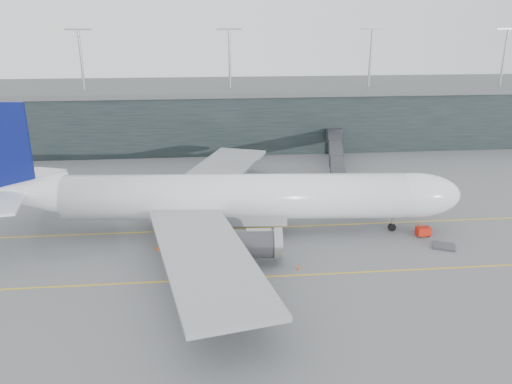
{
  "coord_description": "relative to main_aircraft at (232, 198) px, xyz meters",
  "views": [
    {
      "loc": [
        -0.82,
        -76.57,
        31.18
      ],
      "look_at": [
        6.3,
        -4.0,
        6.03
      ],
      "focal_mm": 35.0,
      "sensor_mm": 36.0,
      "label": 1
    }
  ],
  "objects": [
    {
      "name": "terminal",
      "position": [
        -2.46,
        63.32,
        1.92
      ],
      "size": [
        240.0,
        36.0,
        29.0
      ],
      "color": "black",
      "rests_on": "ground"
    },
    {
      "name": "uld_b",
      "position": [
        -5.25,
        17.4,
        -4.7
      ],
      "size": [
        2.57,
        2.34,
        1.91
      ],
      "rotation": [
        0.0,
        0.0,
        -0.38
      ],
      "color": "#3B3B40",
      "rests_on": "ground"
    },
    {
      "name": "main_aircraft",
      "position": [
        0.0,
        0.0,
        0.0
      ],
      "size": [
        72.47,
        67.91,
        20.31
      ],
      "rotation": [
        0.0,
        0.0,
        -0.08
      ],
      "color": "white",
      "rests_on": "ground"
    },
    {
      "name": "taxiline_b",
      "position": [
        -2.46,
        -14.68,
        -5.69
      ],
      "size": [
        160.0,
        0.25,
        0.02
      ],
      "primitive_type": "cube",
      "color": "yellow",
      "rests_on": "ground"
    },
    {
      "name": "cone_wing_port",
      "position": [
        5.12,
        16.86,
        -5.34
      ],
      "size": [
        0.45,
        0.45,
        0.72
      ],
      "primitive_type": "cone",
      "color": "red",
      "rests_on": "ground"
    },
    {
      "name": "cone_nose",
      "position": [
        29.99,
        -0.24,
        -5.39
      ],
      "size": [
        0.39,
        0.39,
        0.61
      ],
      "primitive_type": "cone",
      "color": "#F3420D",
      "rests_on": "ground"
    },
    {
      "name": "taxiline_lead_main",
      "position": [
        2.54,
        25.32,
        -5.69
      ],
      "size": [
        0.25,
        60.0,
        0.02
      ],
      "primitive_type": "cube",
      "color": "yellow",
      "rests_on": "ground"
    },
    {
      "name": "jet_bridge",
      "position": [
        22.12,
        29.3,
        -0.87
      ],
      "size": [
        12.48,
        43.08,
        6.45
      ],
      "rotation": [
        0.0,
        0.0,
        -0.23
      ],
      "color": "#2B2C30",
      "rests_on": "ground"
    },
    {
      "name": "uld_a",
      "position": [
        -8.74,
        16.2,
        -4.86
      ],
      "size": [
        1.94,
        1.65,
        1.6
      ],
      "rotation": [
        0.0,
        0.0,
        -0.15
      ],
      "color": "#3B3B40",
      "rests_on": "ground"
    },
    {
      "name": "ground",
      "position": [
        -2.46,
        5.32,
        -5.7
      ],
      "size": [
        320.0,
        320.0,
        0.0
      ],
      "primitive_type": "plane",
      "color": "#55555A",
      "rests_on": "ground"
    },
    {
      "name": "uld_c",
      "position": [
        -3.54,
        15.2,
        -4.77
      ],
      "size": [
        2.42,
        2.23,
        1.77
      ],
      "rotation": [
        0.0,
        0.0,
        0.43
      ],
      "color": "#3B3B40",
      "rests_on": "ground"
    },
    {
      "name": "gse_cart",
      "position": [
        28.9,
        -4.29,
        -4.91
      ],
      "size": [
        2.18,
        1.47,
        1.42
      ],
      "rotation": [
        0.0,
        0.0,
        0.07
      ],
      "color": "red",
      "rests_on": "ground"
    },
    {
      "name": "baggage_dolly",
      "position": [
        30.25,
        -8.45,
        -5.51
      ],
      "size": [
        3.9,
        3.6,
        0.31
      ],
      "primitive_type": "cube",
      "rotation": [
        0.0,
        0.0,
        -0.44
      ],
      "color": "#3C3C41",
      "rests_on": "ground"
    },
    {
      "name": "taxiline_a",
      "position": [
        -2.46,
        1.32,
        -5.69
      ],
      "size": [
        160.0,
        0.25,
        0.02
      ],
      "primitive_type": "cube",
      "color": "yellow",
      "rests_on": "ground"
    },
    {
      "name": "cone_tail",
      "position": [
        -11.05,
        -5.23,
        -5.33
      ],
      "size": [
        0.46,
        0.46,
        0.74
      ],
      "primitive_type": "cone",
      "color": "red",
      "rests_on": "ground"
    },
    {
      "name": "cone_wing_stbd",
      "position": [
        8.1,
        -13.07,
        -5.38
      ],
      "size": [
        0.41,
        0.41,
        0.65
      ],
      "primitive_type": "cone",
      "color": "#FA440D",
      "rests_on": "ground"
    }
  ]
}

